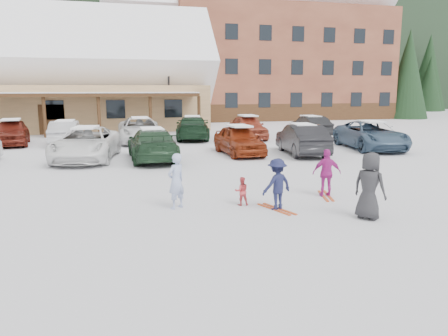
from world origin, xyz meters
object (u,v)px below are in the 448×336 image
object	(u,v)px
day_lodge	(31,81)
parked_car_10	(140,130)
parked_car_5	(302,139)
parked_car_9	(66,133)
lamp_post	(169,85)
bystander_dark	(369,186)
toddler_red	(242,191)
parked_car_8	(12,132)
parked_car_13	(310,126)
parked_car_11	(192,128)
parked_car_12	(248,127)
parked_car_3	(152,144)
parked_car_4	(239,140)
adult_skier	(176,181)
parked_car_6	(371,135)
child_navy	(277,184)
parked_car_2	(86,144)
alpine_hotel	(259,42)
child_magenta	(327,173)

from	to	relation	value
day_lodge	parked_car_10	bearing A→B (deg)	-55.66
parked_car_5	parked_car_9	xyz separation A→B (m)	(-12.07, 7.30, -0.05)
lamp_post	bystander_dark	xyz separation A→B (m)	(1.56, -26.19, -2.78)
toddler_red	parked_car_8	world-z (taller)	parked_car_8
parked_car_13	parked_car_10	bearing A→B (deg)	5.34
toddler_red	parked_car_11	bearing A→B (deg)	-91.30
parked_car_12	parked_car_3	bearing A→B (deg)	-131.89
parked_car_13	parked_car_4	bearing A→B (deg)	45.45
adult_skier	parked_car_6	xyz separation A→B (m)	(12.39, 9.51, -0.01)
parked_car_3	parked_car_13	distance (m)	14.38
parked_car_10	bystander_dark	bearing A→B (deg)	-75.94
child_navy	parked_car_11	xyz separation A→B (m)	(0.96, 17.58, 0.05)
bystander_dark	parked_car_8	bearing A→B (deg)	1.76
parked_car_4	parked_car_8	bearing A→B (deg)	146.96
parked_car_5	parked_car_12	distance (m)	7.59
parked_car_9	toddler_red	bearing A→B (deg)	112.77
child_navy	parked_car_13	xyz separation A→B (m)	(9.49, 17.49, -0.01)
parked_car_11	parked_car_12	size ratio (longest dim) A/B	1.15
parked_car_6	parked_car_8	xyz separation A→B (m)	(-19.75, 6.97, -0.00)
parked_car_3	parked_car_6	xyz separation A→B (m)	(12.20, 0.82, 0.02)
child_navy	day_lodge	bearing A→B (deg)	-88.24
lamp_post	parked_car_13	xyz separation A→B (m)	(9.08, -7.27, -2.94)
parked_car_6	parked_car_3	bearing A→B (deg)	-168.08
parked_car_2	parked_car_11	size ratio (longest dim) A/B	1.06
lamp_post	parked_car_8	world-z (taller)	lamp_post
alpine_hotel	child_magenta	size ratio (longest dim) A/B	21.02
child_magenta	parked_car_6	world-z (taller)	parked_car_6
parked_car_10	toddler_red	bearing A→B (deg)	-83.75
lamp_post	parked_car_6	size ratio (longest dim) A/B	1.16
parked_car_3	parked_car_8	world-z (taller)	parked_car_8
parked_car_6	child_navy	bearing A→B (deg)	-125.08
alpine_hotel	parked_car_9	size ratio (longest dim) A/B	7.15
lamp_post	toddler_red	bearing A→B (deg)	-92.90
child_magenta	parked_car_3	size ratio (longest dim) A/B	0.29
parked_car_4	parked_car_5	size ratio (longest dim) A/B	0.92
alpine_hotel	child_navy	size ratio (longest dim) A/B	21.78
parked_car_10	lamp_post	bearing A→B (deg)	70.12
alpine_hotel	parked_car_3	distance (m)	33.55
child_navy	parked_car_2	size ratio (longest dim) A/B	0.26
parked_car_5	parked_car_6	size ratio (longest dim) A/B	0.85
parked_car_4	parked_car_10	size ratio (longest dim) A/B	0.77
child_magenta	parked_car_9	bearing A→B (deg)	-44.24
parked_car_4	adult_skier	bearing A→B (deg)	-118.93
toddler_red	parked_car_6	size ratio (longest dim) A/B	0.15
day_lodge	lamp_post	xyz separation A→B (m)	(10.88, -3.53, -0.29)
day_lodge	bystander_dark	xyz separation A→B (m)	(12.44, -29.72, -3.07)
child_navy	parked_car_4	xyz separation A→B (m)	(1.98, 10.25, 0.02)
adult_skier	parked_car_10	xyz separation A→B (m)	(0.15, 15.83, 0.00)
parked_car_2	bystander_dark	bearing A→B (deg)	-48.73
child_navy	parked_car_11	bearing A→B (deg)	-111.64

